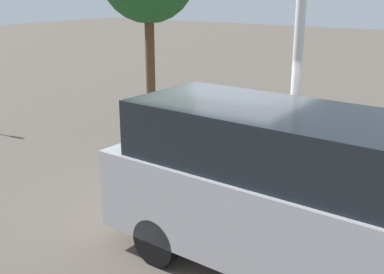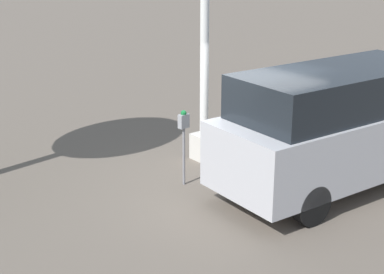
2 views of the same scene
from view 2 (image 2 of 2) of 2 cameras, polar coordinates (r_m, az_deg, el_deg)
The scene contains 4 objects.
ground_plane at distance 11.16m, azimuth 3.54°, elevation -4.77°, with size 80.00×80.00×0.00m, color #60564C.
parking_meter_near at distance 10.83m, azimuth -0.81°, elevation 0.66°, with size 0.21×0.13×1.47m.
lamp_post at distance 11.85m, azimuth 1.22°, elevation 8.59°, with size 0.44×0.44×6.52m.
parked_van at distance 11.04m, azimuth 14.25°, elevation 1.16°, with size 5.17×2.15×2.27m.
Camera 2 is at (-6.88, -7.57, 4.45)m, focal length 55.00 mm.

